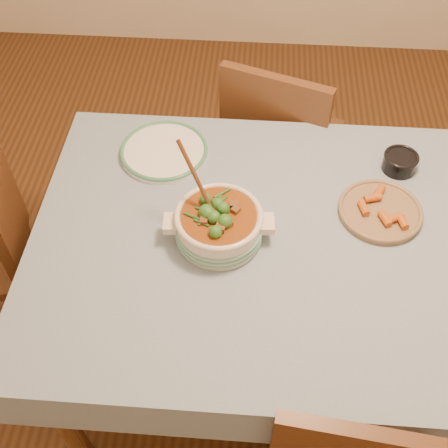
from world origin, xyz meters
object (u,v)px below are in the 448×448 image
at_px(white_plate, 164,151).
at_px(chair_far, 279,142).
at_px(dining_table, 307,259).
at_px(fried_plate, 380,210).
at_px(stew_casserole, 219,223).
at_px(condiment_bowl, 400,161).

xyz_separation_m(white_plate, chair_far, (0.40, 0.37, -0.26)).
relative_size(dining_table, fried_plate, 5.12).
height_order(fried_plate, chair_far, chair_far).
relative_size(dining_table, chair_far, 1.86).
bearing_deg(white_plate, dining_table, -34.87).
bearing_deg(fried_plate, stew_casserole, -165.30).
xyz_separation_m(stew_casserole, fried_plate, (0.49, 0.13, -0.05)).
bearing_deg(fried_plate, condiment_bowl, 68.25).
xyz_separation_m(stew_casserole, condiment_bowl, (0.57, 0.33, -0.03)).
distance_m(white_plate, fried_plate, 0.74).
height_order(dining_table, fried_plate, fried_plate).
xyz_separation_m(dining_table, fried_plate, (0.21, 0.12, 0.11)).
xyz_separation_m(dining_table, condiment_bowl, (0.30, 0.33, 0.13)).
distance_m(condiment_bowl, chair_far, 0.60).
height_order(dining_table, chair_far, chair_far).
distance_m(white_plate, chair_far, 0.60).
xyz_separation_m(condiment_bowl, chair_far, (-0.38, 0.38, -0.28)).
distance_m(stew_casserole, condiment_bowl, 0.66).
bearing_deg(white_plate, stew_casserole, -58.36).
distance_m(condiment_bowl, fried_plate, 0.22).
bearing_deg(dining_table, fried_plate, 29.59).
bearing_deg(fried_plate, chair_far, 117.01).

